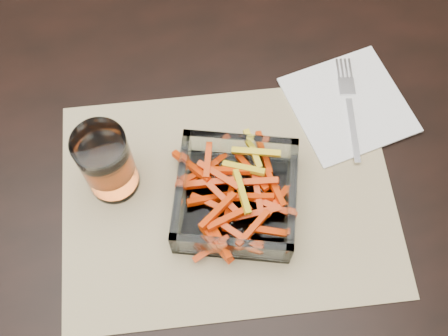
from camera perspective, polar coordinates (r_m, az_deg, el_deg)
The scene contains 6 objects.
dining_table at distance 0.87m, azimuth -9.17°, elevation -3.05°, with size 1.60×0.90×0.75m.
placemat at distance 0.77m, azimuth 0.43°, elevation -2.99°, with size 0.45×0.33×0.00m, color tan.
glass_bowl at distance 0.74m, azimuth 1.19°, elevation -3.00°, with size 0.19×0.19×0.06m.
tumbler at distance 0.74m, azimuth -11.76°, elevation 0.36°, with size 0.07×0.07×0.12m.
napkin at distance 0.85m, azimuth 12.53°, elevation 6.31°, with size 0.16×0.16×0.00m, color white.
fork at distance 0.84m, azimuth 12.60°, elevation 6.29°, with size 0.05×0.17×0.00m.
Camera 1 is at (0.06, -0.33, 1.47)m, focal length 45.00 mm.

